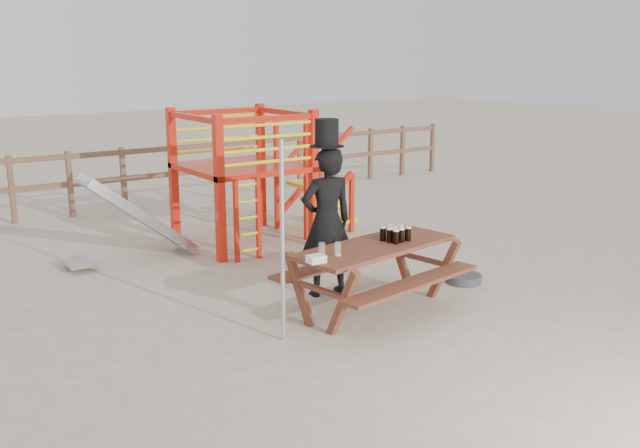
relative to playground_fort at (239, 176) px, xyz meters
The scene contains 10 objects.
ground 3.74m from the playground_fort, 91.99° to the right, with size 60.00×60.00×0.00m, color #C4B298.
back_fence 3.44m from the playground_fort, 92.08° to the left, with size 15.09×0.09×1.20m.
playground_fort is the anchor object (origin of this frame).
picnic_table 3.63m from the playground_fort, 92.95° to the right, with size 2.23×1.71×0.79m.
man_with_hat 2.81m from the playground_fort, 96.30° to the right, with size 0.73×0.54×2.17m.
metal_pole 4.03m from the playground_fort, 112.22° to the right, with size 0.05×0.05×2.10m, color #B2B2B7.
parasol_base 3.86m from the playground_fort, 67.44° to the right, with size 0.47×0.47×0.20m.
paper_bag 3.96m from the playground_fort, 106.83° to the right, with size 0.18×0.14×0.08m, color white.
stout_pints 3.59m from the playground_fort, 88.24° to the right, with size 0.31×0.28×0.17m.
empty_glasses 3.77m from the playground_fort, 103.54° to the right, with size 0.22×0.15×0.15m.
Camera 1 is at (-5.06, -6.07, 2.91)m, focal length 40.00 mm.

